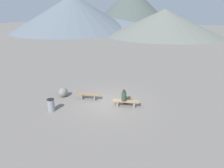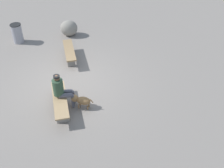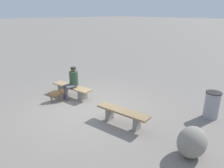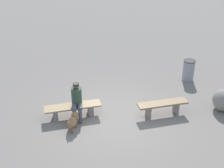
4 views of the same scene
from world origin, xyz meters
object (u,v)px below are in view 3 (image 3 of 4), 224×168
Objects in this scene: bench_left at (123,114)px; trash_bin at (212,105)px; dog at (57,93)px; bench_right at (72,89)px; boulder at (192,142)px; seated_person at (72,81)px.

bench_left is 2.89m from trash_bin.
dog is at bearing 33.22° from trash_bin.
boulder reaches higher than bench_right.
bench_right is 1.54× the size of seated_person.
dog is (2.95, 0.56, -0.05)m from bench_left.
seated_person is 0.73m from dog.
bench_left is 2.17× the size of boulder.
bench_left is 3.00m from dog.
dog is 5.11m from boulder.
boulder reaches higher than bench_left.
bench_left is at bearing 56.63° from trash_bin.
dog is at bearing 0.66° from bench_left.
bench_right is 0.44m from seated_person.
bench_right is (2.97, -0.11, -0.06)m from bench_left.
bench_left is 2.37× the size of dog.
dog is (-0.03, 0.67, 0.01)m from bench_right.
dog reaches higher than bench_right.
bench_right is at bearing 0.53° from boulder.
bench_right is at bearing -24.86° from seated_person.
dog is at bearing 82.28° from bench_right.
seated_person is 1.42× the size of trash_bin.
seated_person is at bearing 4.51° from dog.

